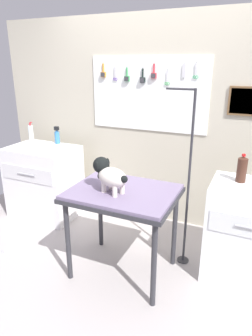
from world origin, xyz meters
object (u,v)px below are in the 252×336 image
(spray_bottle_short, at_px, (31,133))
(soda_bottle, at_px, (242,169))
(dog, at_px, (109,175))
(cabinet_right, at_px, (248,233))
(grooming_table, at_px, (123,199))
(grooming_arm, at_px, (187,189))
(counter_left, at_px, (44,181))

(spray_bottle_short, xyz_separation_m, soda_bottle, (2.56, -0.39, 0.01))
(dog, xyz_separation_m, cabinet_right, (1.09, 0.46, -0.52))
(grooming_table, bearing_deg, spray_bottle_short, 153.59)
(grooming_table, height_order, spray_bottle_short, spray_bottle_short)
(dog, relative_size, soda_bottle, 1.55)
(cabinet_right, distance_m, spray_bottle_short, 2.77)
(grooming_table, bearing_deg, dog, -142.12)
(grooming_arm, height_order, soda_bottle, grooming_arm)
(grooming_table, distance_m, counter_left, 1.50)
(cabinet_right, bearing_deg, soda_bottle, 155.50)
(grooming_arm, xyz_separation_m, spray_bottle_short, (-2.14, 0.47, 0.21))
(dog, height_order, spray_bottle_short, spray_bottle_short)
(grooming_arm, xyz_separation_m, soda_bottle, (0.42, 0.08, 0.22))
(grooming_table, bearing_deg, counter_left, 155.64)
(spray_bottle_short, bearing_deg, cabinet_right, -9.45)
(grooming_table, relative_size, cabinet_right, 1.04)
(grooming_table, relative_size, counter_left, 1.04)
(grooming_table, xyz_separation_m, soda_bottle, (0.88, 0.44, 0.26))
(soda_bottle, bearing_deg, spray_bottle_short, 171.32)
(counter_left, height_order, cabinet_right, same)
(counter_left, height_order, soda_bottle, soda_bottle)
(dog, bearing_deg, soda_bottle, 27.95)
(grooming_table, height_order, counter_left, counter_left)
(cabinet_right, height_order, soda_bottle, soda_bottle)
(cabinet_right, bearing_deg, spray_bottle_short, 170.55)
(grooming_table, relative_size, grooming_arm, 0.55)
(grooming_arm, height_order, dog, grooming_arm)
(dog, distance_m, soda_bottle, 1.10)
(counter_left, bearing_deg, cabinet_right, -5.35)
(grooming_arm, relative_size, soda_bottle, 6.70)
(cabinet_right, distance_m, soda_bottle, 0.56)
(soda_bottle, bearing_deg, grooming_arm, -169.20)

